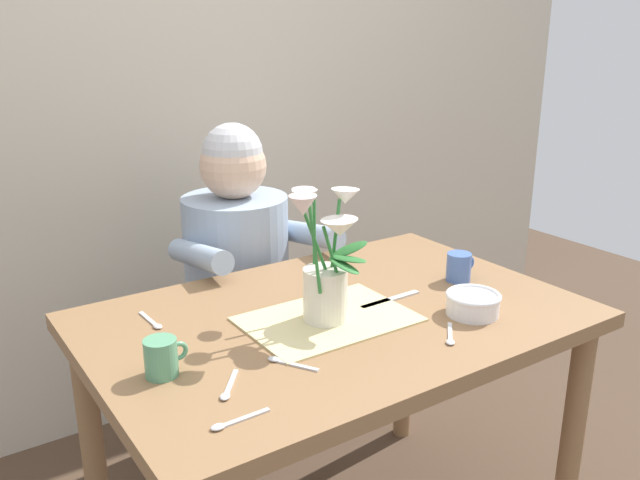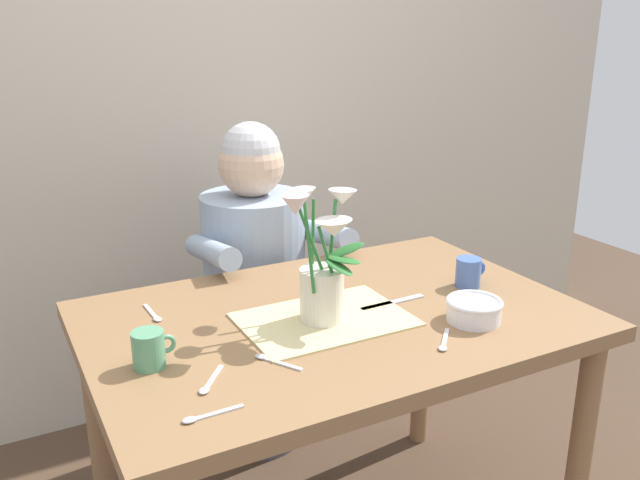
# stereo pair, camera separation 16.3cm
# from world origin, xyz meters

# --- Properties ---
(wood_panel_backdrop) EXTENTS (4.00, 0.10, 2.50)m
(wood_panel_backdrop) POSITION_xyz_m (0.00, 1.05, 1.25)
(wood_panel_backdrop) COLOR beige
(wood_panel_backdrop) RESTS_ON ground_plane
(dining_table) EXTENTS (1.20, 0.80, 0.74)m
(dining_table) POSITION_xyz_m (0.00, 0.00, 0.64)
(dining_table) COLOR olive
(dining_table) RESTS_ON ground_plane
(seated_person) EXTENTS (0.45, 0.47, 1.14)m
(seated_person) POSITION_xyz_m (0.04, 0.62, 0.56)
(seated_person) COLOR #4C4C56
(seated_person) RESTS_ON ground_plane
(striped_placemat) EXTENTS (0.40, 0.28, 0.00)m
(striped_placemat) POSITION_xyz_m (-0.04, -0.02, 0.74)
(striped_placemat) COLOR beige
(striped_placemat) RESTS_ON dining_table
(flower_vase) EXTENTS (0.23, 0.26, 0.33)m
(flower_vase) POSITION_xyz_m (-0.05, -0.03, 0.89)
(flower_vase) COLOR silver
(flower_vase) RESTS_ON dining_table
(ceramic_bowl) EXTENTS (0.14, 0.14, 0.06)m
(ceramic_bowl) POSITION_xyz_m (0.28, -0.19, 0.77)
(ceramic_bowl) COLOR white
(ceramic_bowl) RESTS_ON dining_table
(dinner_knife) EXTENTS (0.19, 0.02, 0.00)m
(dinner_knife) POSITION_xyz_m (0.16, -0.01, 0.74)
(dinner_knife) COLOR silver
(dinner_knife) RESTS_ON dining_table
(coffee_cup) EXTENTS (0.09, 0.07, 0.08)m
(coffee_cup) POSITION_xyz_m (-0.47, -0.05, 0.78)
(coffee_cup) COLOR #569970
(coffee_cup) RESTS_ON dining_table
(tea_cup) EXTENTS (0.09, 0.07, 0.08)m
(tea_cup) POSITION_xyz_m (0.41, -0.01, 0.78)
(tea_cup) COLOR #476BB7
(tea_cup) RESTS_ON dining_table
(spoon_0) EXTENTS (0.07, 0.11, 0.01)m
(spoon_0) POSITION_xyz_m (-0.24, -0.15, 0.74)
(spoon_0) COLOR silver
(spoon_0) RESTS_ON dining_table
(spoon_1) EXTENTS (0.12, 0.02, 0.01)m
(spoon_1) POSITION_xyz_m (-0.44, -0.29, 0.74)
(spoon_1) COLOR silver
(spoon_1) RESTS_ON dining_table
(spoon_2) EXTENTS (0.09, 0.10, 0.01)m
(spoon_2) POSITION_xyz_m (-0.39, -0.18, 0.74)
(spoon_2) COLOR silver
(spoon_2) RESTS_ON dining_table
(spoon_3) EXTENTS (0.09, 0.10, 0.01)m
(spoon_3) POSITION_xyz_m (0.13, -0.26, 0.74)
(spoon_3) COLOR silver
(spoon_3) RESTS_ON dining_table
(spoon_4) EXTENTS (0.02, 0.12, 0.01)m
(spoon_4) POSITION_xyz_m (-0.40, 0.19, 0.74)
(spoon_4) COLOR silver
(spoon_4) RESTS_ON dining_table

